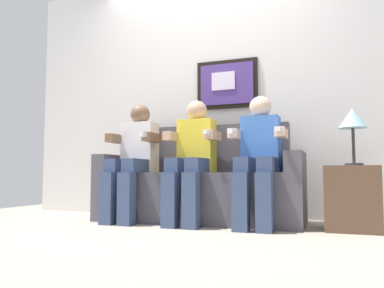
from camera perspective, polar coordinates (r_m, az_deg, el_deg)
name	(u,v)px	position (r m, az deg, el deg)	size (l,w,h in m)	color
ground_plane	(186,226)	(3.27, -0.93, -12.14)	(5.57, 5.57, 0.00)	#9E9384
back_wall_assembly	(213,91)	(4.05, 3.08, 7.88)	(4.29, 0.10, 2.60)	silver
couch	(199,187)	(3.54, 0.98, -6.47)	(1.89, 0.58, 0.90)	#514C56
person_on_left	(134,156)	(3.63, -8.66, -1.74)	(0.46, 0.56, 1.11)	white
person_in_middle	(192,155)	(3.39, 0.06, -1.61)	(0.46, 0.56, 1.11)	yellow
person_on_right	(258,153)	(3.24, 9.84, -1.40)	(0.46, 0.56, 1.11)	#3F72CC
side_table_right	(351,198)	(3.25, 22.61, -7.42)	(0.40, 0.40, 0.50)	brown
table_lamp	(353,121)	(3.31, 22.77, 3.21)	(0.22, 0.22, 0.46)	#333338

